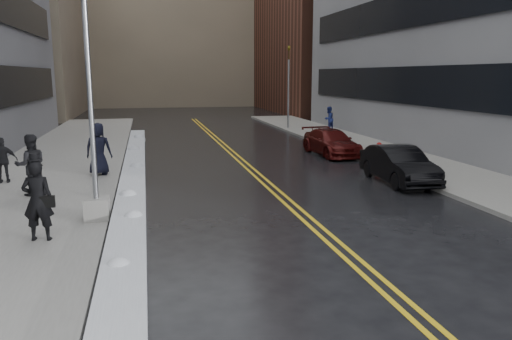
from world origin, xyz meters
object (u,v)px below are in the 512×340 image
pedestrian_b (31,165)px  fire_hydrant (379,149)px  pedestrian_c (98,149)px  pedestrian_east (329,119)px  traffic_signal (288,84)px  lamppost (92,133)px  pedestrian_fedora (38,201)px  car_black (399,165)px  car_maroon (331,142)px  pedestrian_d (3,160)px

pedestrian_b → fire_hydrant: bearing=-179.7°
pedestrian_c → pedestrian_east: pedestrian_c is taller
fire_hydrant → traffic_signal: size_ratio=0.12×
lamppost → pedestrian_east: 23.96m
pedestrian_fedora → pedestrian_c: pedestrian_c is taller
pedestrian_c → pedestrian_east: 19.38m
car_black → pedestrian_fedora: bearing=-156.6°
fire_hydrant → pedestrian_c: size_ratio=0.35×
fire_hydrant → pedestrian_c: (-12.76, -1.51, 0.63)m
traffic_signal → car_maroon: size_ratio=1.34×
fire_hydrant → traffic_signal: (-0.50, 14.00, 2.85)m
lamppost → traffic_signal: lamppost is taller
car_black → lamppost: bearing=-161.7°
lamppost → pedestrian_b: 4.32m
traffic_signal → car_maroon: 12.30m
pedestrian_d → car_maroon: bearing=-171.0°
lamppost → pedestrian_east: bearing=54.1°
fire_hydrant → pedestrian_fedora: size_ratio=0.37×
fire_hydrant → traffic_signal: 14.30m
lamppost → pedestrian_b: (-2.32, 3.38, -1.37)m
fire_hydrant → pedestrian_d: bearing=-171.8°
lamppost → pedestrian_c: 6.65m
pedestrian_b → car_black: (13.04, -0.23, -0.46)m
pedestrian_b → pedestrian_d: bearing=-75.3°
pedestrian_c → car_black: bearing=172.9°
traffic_signal → pedestrian_d: 22.67m
pedestrian_east → pedestrian_c: bearing=7.1°
car_maroon → pedestrian_c: bearing=-165.7°
lamppost → pedestrian_d: (-3.75, 5.69, -1.55)m
pedestrian_fedora → pedestrian_b: size_ratio=0.97×
car_maroon → fire_hydrant: bearing=-55.0°
fire_hydrant → pedestrian_east: size_ratio=0.43×
pedestrian_d → lamppost: bearing=115.6°
traffic_signal → car_black: (-1.08, -18.85, -2.70)m
pedestrian_east → car_maroon: size_ratio=0.38×
lamppost → car_black: (10.72, 3.15, -1.83)m
car_maroon → traffic_signal: bearing=81.0°
lamppost → pedestrian_east: lamppost is taller
pedestrian_east → fire_hydrant: bearing=46.9°
car_maroon → pedestrian_d: bearing=-166.6°
traffic_signal → car_black: traffic_signal is taller
pedestrian_d → pedestrian_b: bearing=114.1°
traffic_signal → pedestrian_b: (-14.12, -18.62, -2.24)m
pedestrian_b → car_maroon: 14.60m
pedestrian_fedora → car_black: (11.89, 4.69, -0.43)m
car_black → car_maroon: 6.92m
lamppost → pedestrian_b: lamppost is taller
pedestrian_fedora → car_black: size_ratio=0.46×
car_maroon → pedestrian_fedora: bearing=-139.0°
lamppost → pedestrian_d: bearing=123.4°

